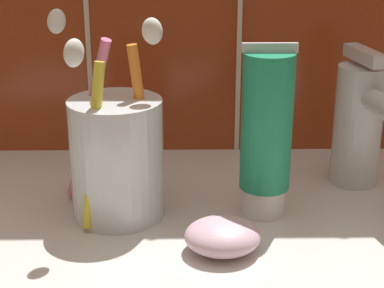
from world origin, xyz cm
name	(u,v)px	position (x,y,z in cm)	size (l,w,h in cm)	color
sink_counter	(235,242)	(0.00, 0.00, 1.00)	(63.62, 39.35, 2.00)	silver
toothbrush_cup	(116,155)	(-10.13, 3.46, 7.61)	(10.53, 9.02, 17.83)	silver
toothpaste_tube	(266,133)	(2.73, 3.45, 9.61)	(4.60, 4.38, 15.33)	white
sink_faucet	(362,121)	(12.61, 9.47, 8.56)	(5.24, 12.74, 13.32)	silver
soap_bar	(222,236)	(-1.30, -3.23, 3.33)	(6.02, 5.33, 2.66)	#DBB2C6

